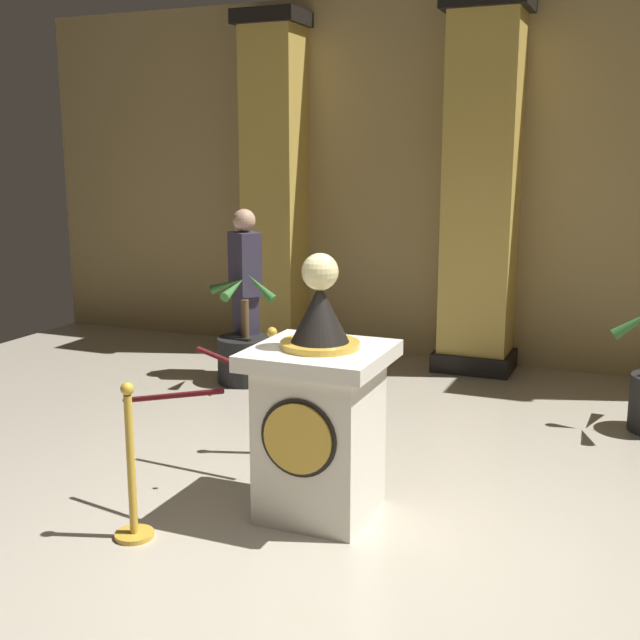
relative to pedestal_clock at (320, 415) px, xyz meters
The scene contains 10 objects.
ground_plane 0.83m from the pedestal_clock, 68.55° to the right, with size 11.26×11.26×0.00m, color #B2A893.
back_wall 4.53m from the pedestal_clock, 87.62° to the left, with size 11.26×0.16×4.00m, color tan.
pedestal_clock is the anchor object (origin of this frame).
stanchion_near 1.16m from the pedestal_clock, 131.49° to the left, with size 0.24×0.24×1.01m.
stanchion_far 1.22m from the pedestal_clock, 140.69° to the right, with size 0.24×0.24×0.98m.
velvet_rope 0.83m from the pedestal_clock, behind, with size 0.89×0.91×0.22m.
column_left 4.75m from the pedestal_clock, 118.88° to the left, with size 0.75×0.75×3.84m.
column_centre_rear 4.21m from the pedestal_clock, 87.44° to the left, with size 0.86×0.86×3.84m.
potted_palm_left 3.18m from the pedestal_clock, 126.41° to the left, with size 0.74×0.75×1.15m.
bystander_guest 3.38m from the pedestal_clock, 125.70° to the left, with size 0.42×0.39×1.75m.
Camera 1 is at (1.69, -4.03, 2.29)m, focal length 45.06 mm.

